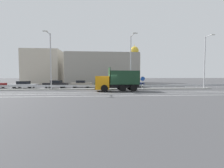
% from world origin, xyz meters
% --- Properties ---
extents(ground_plane, '(320.00, 320.00, 0.00)m').
position_xyz_m(ground_plane, '(0.00, 0.00, 0.00)').
color(ground_plane, '#424244').
extents(lane_strip_0, '(66.56, 0.16, 0.01)m').
position_xyz_m(lane_strip_0, '(1.36, -1.48, 0.00)').
color(lane_strip_0, silver).
rests_on(lane_strip_0, ground_plane).
extents(lane_strip_1, '(66.56, 0.16, 0.01)m').
position_xyz_m(lane_strip_1, '(1.36, -3.28, 0.00)').
color(lane_strip_1, silver).
rests_on(lane_strip_1, ground_plane).
extents(lane_strip_2, '(66.56, 0.16, 0.01)m').
position_xyz_m(lane_strip_2, '(1.36, -5.46, 0.00)').
color(lane_strip_2, silver).
rests_on(lane_strip_2, ground_plane).
extents(median_island, '(36.61, 1.10, 0.18)m').
position_xyz_m(median_island, '(0.00, 2.91, 0.09)').
color(median_island, gray).
rests_on(median_island, ground_plane).
extents(median_guardrail, '(66.56, 0.09, 0.78)m').
position_xyz_m(median_guardrail, '(0.00, 3.77, 0.57)').
color(median_guardrail, '#9EA0A5').
rests_on(median_guardrail, ground_plane).
extents(dump_truck, '(6.89, 2.90, 3.61)m').
position_xyz_m(dump_truck, '(0.56, 0.29, 1.25)').
color(dump_truck, orange).
rests_on(dump_truck, ground_plane).
extents(median_road_sign, '(0.81, 0.16, 2.24)m').
position_xyz_m(median_road_sign, '(6.11, 2.91, 1.21)').
color(median_road_sign, white).
rests_on(median_road_sign, ground_plane).
extents(street_lamp_1, '(0.71, 2.27, 9.24)m').
position_xyz_m(street_lamp_1, '(-9.34, 2.63, 5.11)').
color(street_lamp_1, '#ADADB2').
rests_on(street_lamp_1, ground_plane).
extents(street_lamp_2, '(0.71, 2.63, 9.16)m').
position_xyz_m(street_lamp_2, '(3.99, 2.68, 5.11)').
color(street_lamp_2, '#ADADB2').
rests_on(street_lamp_2, ground_plane).
extents(street_lamp_3, '(0.71, 1.85, 9.39)m').
position_xyz_m(street_lamp_3, '(17.30, 2.73, 5.14)').
color(street_lamp_3, '#ADADB2').
rests_on(street_lamp_3, ground_plane).
extents(parked_car_2, '(4.45, 2.06, 1.36)m').
position_xyz_m(parked_car_2, '(-15.79, 7.17, 0.69)').
color(parked_car_2, silver).
rests_on(parked_car_2, ground_plane).
extents(parked_car_3, '(4.48, 2.02, 1.49)m').
position_xyz_m(parked_car_3, '(-9.85, 7.08, 0.75)').
color(parked_car_3, black).
rests_on(parked_car_3, ground_plane).
extents(parked_car_4, '(4.07, 1.82, 1.43)m').
position_xyz_m(parked_car_4, '(-5.05, 7.83, 0.73)').
color(parked_car_4, gray).
rests_on(parked_car_4, ground_plane).
extents(parked_car_5, '(4.55, 1.99, 1.41)m').
position_xyz_m(parked_car_5, '(-0.15, 7.59, 0.72)').
color(parked_car_5, '#335B33').
rests_on(parked_car_5, ground_plane).
extents(parked_car_6, '(4.61, 1.83, 1.56)m').
position_xyz_m(parked_car_6, '(5.26, 7.58, 0.78)').
color(parked_car_6, navy).
rests_on(parked_car_6, ground_plane).
extents(background_building_0, '(10.28, 8.25, 9.94)m').
position_xyz_m(background_building_0, '(-18.16, 24.08, 4.97)').
color(background_building_0, beige).
rests_on(background_building_0, ground_plane).
extents(background_building_1, '(19.46, 10.57, 8.56)m').
position_xyz_m(background_building_1, '(-0.66, 21.19, 4.28)').
color(background_building_1, gray).
rests_on(background_building_1, ground_plane).
extents(church_tower, '(3.60, 3.60, 14.14)m').
position_xyz_m(church_tower, '(11.31, 32.47, 6.49)').
color(church_tower, silver).
rests_on(church_tower, ground_plane).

